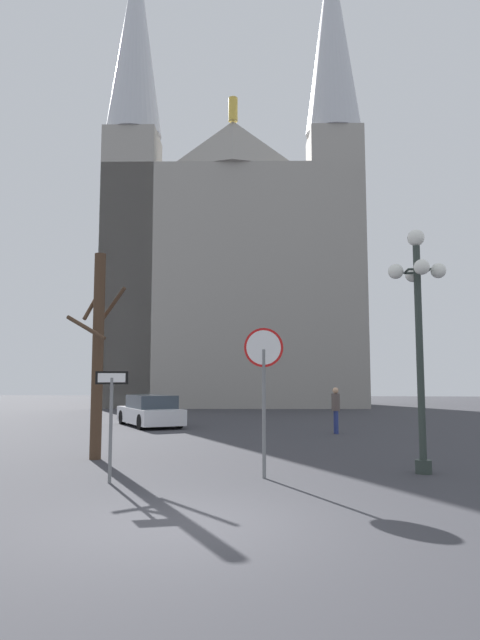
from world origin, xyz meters
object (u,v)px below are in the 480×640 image
parked_car_near_white (150,411)px  cathedral (234,258)px  one_way_arrow_sign (111,410)px  bare_tree (98,352)px  pedestrian_walking (336,405)px  street_lamp (418,313)px  stop_sign (264,371)px

parked_car_near_white → cathedral: bearing=84.8°
one_way_arrow_sign → bare_tree: 3.76m
pedestrian_walking → cathedral: bearing=106.4°
parked_car_near_white → street_lamp: bearing=-51.4°
street_lamp → pedestrian_walking: size_ratio=3.15×
street_lamp → parked_car_near_white: 14.98m
bare_tree → street_lamp: bearing=-10.2°
one_way_arrow_sign → pedestrian_walking: (5.29, 10.62, -0.38)m
one_way_arrow_sign → bare_tree: size_ratio=0.41×
cathedral → parked_car_near_white: bearing=-95.2°
one_way_arrow_sign → cathedral: bearing=91.7°
pedestrian_walking → one_way_arrow_sign: bearing=-116.5°
cathedral → bare_tree: size_ratio=6.81×
cathedral → parked_car_near_white: cathedral is taller
bare_tree → parked_car_near_white: bearing=96.6°
cathedral → street_lamp: cathedral is taller
street_lamp → bare_tree: 8.18m
stop_sign → bare_tree: size_ratio=0.58×
one_way_arrow_sign → street_lamp: street_lamp is taller
cathedral → stop_sign: (4.00, -30.94, -9.30)m
stop_sign → bare_tree: 5.14m
stop_sign → one_way_arrow_sign: (-3.07, -0.83, -0.81)m
cathedral → one_way_arrow_sign: cathedral is taller
stop_sign → bare_tree: bearing=152.5°
bare_tree → pedestrian_walking: size_ratio=3.11×
street_lamp → pedestrian_walking: 9.31m
stop_sign → street_lamp: size_ratio=0.58×
street_lamp → pedestrian_walking: street_lamp is taller
one_way_arrow_sign → pedestrian_walking: bearing=63.5°
one_way_arrow_sign → street_lamp: bearing=14.9°
cathedral → street_lamp: bearing=-76.0°
cathedral → bare_tree: (-0.53, -28.59, -8.76)m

